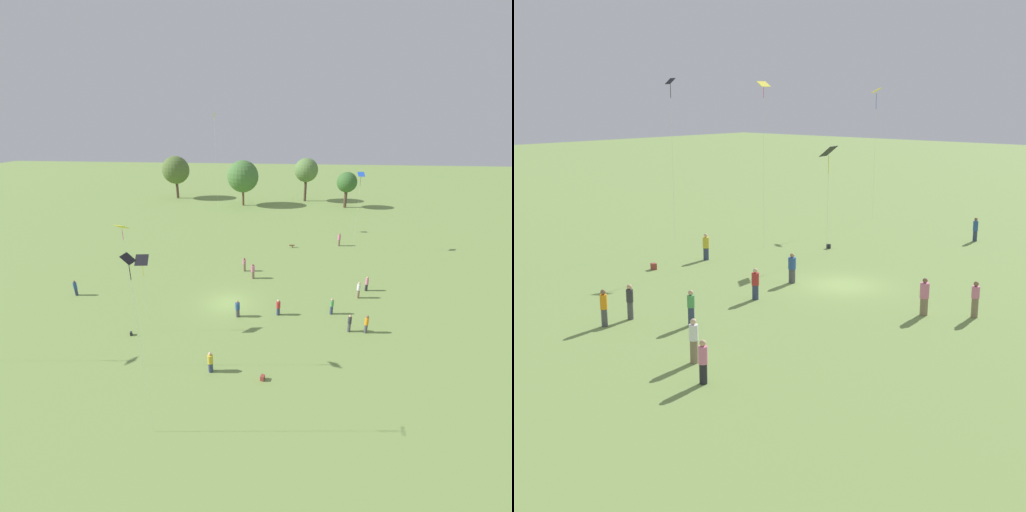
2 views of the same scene
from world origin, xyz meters
TOP-DOWN VIEW (x-y plane):
  - ground_plane at (0.00, 0.00)m, footprint 240.00×240.00m
  - person_0 at (0.57, -10.19)m, footprint 0.44×0.44m
  - person_1 at (1.93, 6.12)m, footprint 0.50×0.50m
  - person_2 at (10.29, -1.07)m, footprint 0.36×0.36m
  - person_3 at (5.22, -1.73)m, footprint 0.53×0.53m
  - person_4 at (0.67, 8.09)m, footprint 0.53×0.53m
  - person_6 at (12.95, -3.94)m, footprint 0.45×0.45m
  - person_7 at (1.42, -2.42)m, footprint 0.48×0.48m
  - person_8 at (11.52, -3.90)m, footprint 0.39×0.39m
  - person_9 at (13.39, 2.44)m, footprint 0.42×0.42m
  - person_10 at (14.59, 4.22)m, footprint 0.44×0.44m
  - person_11 at (-16.28, 0.08)m, footprint 0.42×0.42m
  - kite_1 at (-4.79, -10.01)m, footprint 0.85×0.79m
  - kite_2 at (-5.92, -5.44)m, footprint 1.16×0.97m
  - kite_3 at (-1.68, -15.70)m, footprint 0.56×0.67m
  - kite_5 at (-20.03, -11.05)m, footprint 1.12×1.12m
  - picnic_bag_0 at (4.45, -10.69)m, footprint 0.34×0.40m
  - picnic_bag_1 at (-7.33, -6.34)m, footprint 0.26×0.32m

SIDE VIEW (x-z plane):
  - ground_plane at x=0.00m, z-range 0.00..0.00m
  - picnic_bag_1 at x=-7.33m, z-range 0.00..0.31m
  - picnic_bag_0 at x=4.45m, z-range 0.00..0.38m
  - person_3 at x=5.22m, z-range -0.01..1.63m
  - person_7 at x=1.42m, z-range -0.02..1.68m
  - person_2 at x=10.29m, z-range 0.01..1.67m
  - person_0 at x=0.57m, z-range -0.01..1.69m
  - person_10 at x=14.59m, z-range 0.01..1.68m
  - person_8 at x=11.52m, z-range 0.01..1.70m
  - person_11 at x=-16.28m, z-range 0.00..1.72m
  - person_4 at x=0.67m, z-range 0.00..1.75m
  - person_6 at x=12.95m, z-range 0.02..1.75m
  - person_1 at x=1.93m, z-range -0.01..1.81m
  - person_9 at x=13.39m, z-range 0.01..1.81m
  - kite_2 at x=-5.92m, z-range 3.04..10.13m
  - kite_5 at x=-20.03m, z-range 4.74..15.61m
  - kite_1 at x=-4.79m, z-range 4.78..15.93m
  - kite_3 at x=-1.68m, z-range 4.66..16.05m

